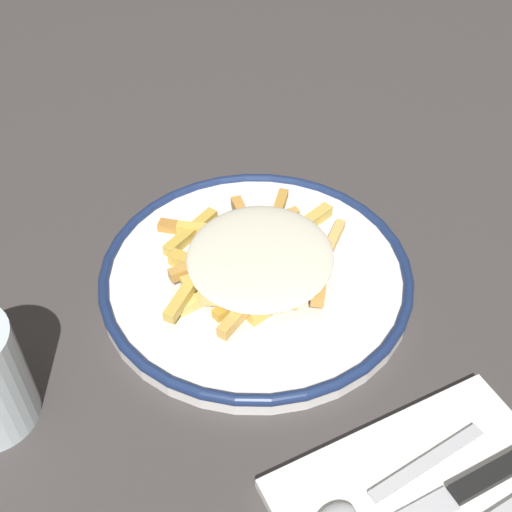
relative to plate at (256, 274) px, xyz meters
The scene contains 6 objects.
ground_plane 0.01m from the plate, ahead, with size 2.60×2.60×0.00m, color #403C3B.
plate is the anchor object (origin of this frame).
fries_heap 0.02m from the plate, 109.78° to the left, with size 0.21×0.21×0.03m.
napkin 0.26m from the plate, behind, with size 0.15×0.21×0.01m, color white.
knife 0.26m from the plate, behind, with size 0.02×0.21×0.01m.
spoon 0.24m from the plate, behind, with size 0.03×0.15×0.01m.
Camera 1 is at (-0.38, 0.20, 0.45)m, focal length 45.30 mm.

